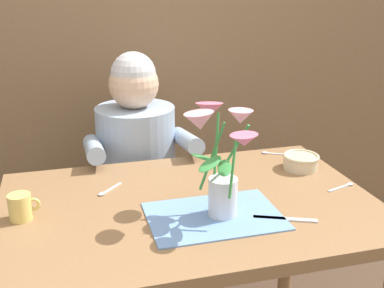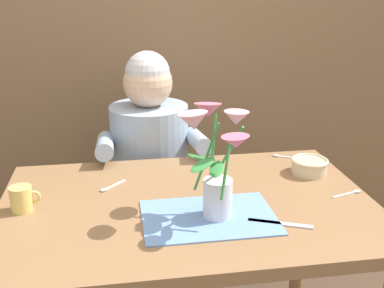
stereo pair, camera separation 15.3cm
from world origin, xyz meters
name	(u,v)px [view 1 (the left image)]	position (x,y,z in m)	size (l,w,h in m)	color
wood_panel_backdrop	(134,14)	(0.00, 1.05, 1.25)	(4.00, 0.10, 2.50)	brown
dining_table	(190,229)	(0.00, 0.00, 0.64)	(1.20, 0.80, 0.74)	olive
seated_person	(138,180)	(-0.08, 0.62, 0.56)	(0.45, 0.47, 1.14)	#4C4C56
striped_placemat	(214,216)	(0.05, -0.11, 0.74)	(0.40, 0.28, 0.01)	#6B93D1
flower_vase	(220,157)	(0.07, -0.11, 0.93)	(0.24, 0.31, 0.33)	silver
ceramic_bowl	(301,161)	(0.48, 0.16, 0.77)	(0.14, 0.14, 0.06)	beige
dinner_knife	(285,219)	(0.25, -0.19, 0.74)	(0.19, 0.02, 0.01)	silver
tea_cup	(21,207)	(-0.51, 0.02, 0.78)	(0.09, 0.07, 0.08)	#E5C666
spoon_0	(345,186)	(0.55, -0.02, 0.74)	(0.12, 0.05, 0.01)	silver
spoon_1	(106,191)	(-0.25, 0.15, 0.74)	(0.09, 0.10, 0.01)	silver
spoon_2	(271,153)	(0.44, 0.34, 0.74)	(0.11, 0.07, 0.01)	silver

